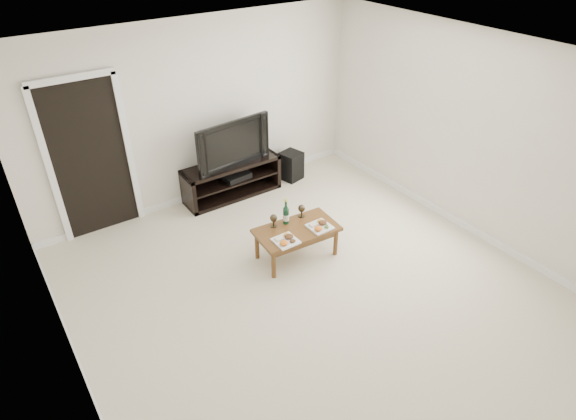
{
  "coord_description": "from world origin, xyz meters",
  "views": [
    {
      "loc": [
        -2.58,
        -3.19,
        3.8
      ],
      "look_at": [
        0.14,
        0.77,
        0.7
      ],
      "focal_mm": 30.0,
      "sensor_mm": 36.0,
      "label": 1
    }
  ],
  "objects_px": {
    "television": "(229,142)",
    "subwoofer": "(291,166)",
    "media_console": "(232,179)",
    "coffee_table": "(297,242)"
  },
  "relations": [
    {
      "from": "television",
      "to": "subwoofer",
      "type": "xyz_separation_m",
      "value": [
        1.04,
        -0.06,
        -0.67
      ]
    },
    {
      "from": "subwoofer",
      "to": "media_console",
      "type": "bearing_deg",
      "value": 162.82
    },
    {
      "from": "subwoofer",
      "to": "coffee_table",
      "type": "relative_size",
      "value": 0.45
    },
    {
      "from": "television",
      "to": "subwoofer",
      "type": "height_order",
      "value": "television"
    },
    {
      "from": "television",
      "to": "subwoofer",
      "type": "distance_m",
      "value": 1.24
    },
    {
      "from": "media_console",
      "to": "subwoofer",
      "type": "relative_size",
      "value": 3.24
    },
    {
      "from": "television",
      "to": "coffee_table",
      "type": "height_order",
      "value": "television"
    },
    {
      "from": "subwoofer",
      "to": "television",
      "type": "bearing_deg",
      "value": 162.82
    },
    {
      "from": "television",
      "to": "coffee_table",
      "type": "xyz_separation_m",
      "value": [
        -0.07,
        -1.77,
        -0.69
      ]
    },
    {
      "from": "television",
      "to": "coffee_table",
      "type": "distance_m",
      "value": 1.9
    }
  ]
}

